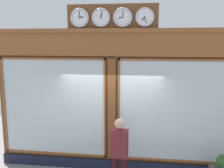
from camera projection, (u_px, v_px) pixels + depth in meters
name	position (u px, v px, depth m)	size (l,w,h in m)	color
shop_facade	(113.00, 100.00, 6.64)	(6.11, 0.42, 4.19)	brown
pedestrian	(119.00, 152.00, 5.70)	(0.38, 0.26, 1.69)	#3A1316
planter_shrub	(224.00, 162.00, 5.75)	(0.33, 0.33, 0.33)	#285623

